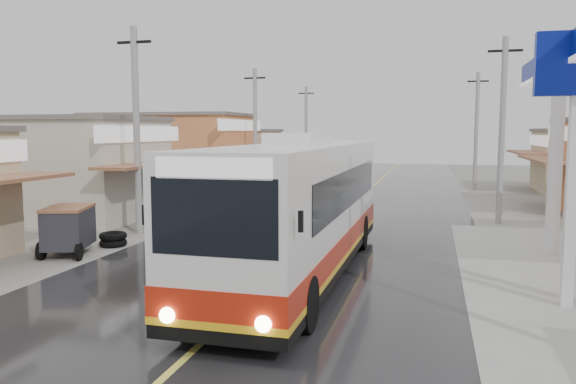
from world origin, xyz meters
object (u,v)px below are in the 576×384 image
Objects in this scene: tricycle_near at (68,227)px; cyclist at (213,210)px; tyre_stack at (113,239)px; second_bus at (263,181)px; coach_bus at (301,208)px.

cyclist is at bearing 49.91° from tricycle_near.
tyre_stack is (0.62, 1.62, -0.67)m from tricycle_near.
cyclist is at bearing -97.06° from second_bus.
tyre_stack is (-2.43, -10.03, -1.26)m from second_bus.
second_bus is 5.57m from cyclist.
coach_bus reaches higher than cyclist.
tyre_stack is at bearing 51.40° from tricycle_near.
tyre_stack is at bearing -105.27° from second_bus.
cyclist is 2.29× the size of tyre_stack.
second_bus is 10.40m from tyre_stack.
tricycle_near is at bearing 176.61° from coach_bus.
coach_bus is 5.79× the size of cyclist.
cyclist reaches higher than tricycle_near.
coach_bus reaches higher than tyre_stack.
second_bus is 12.06m from tricycle_near.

